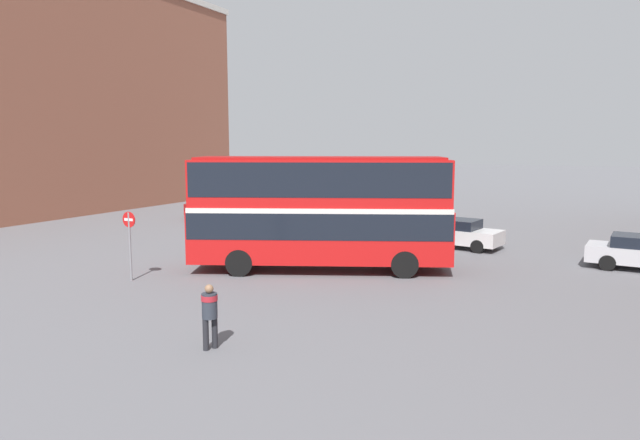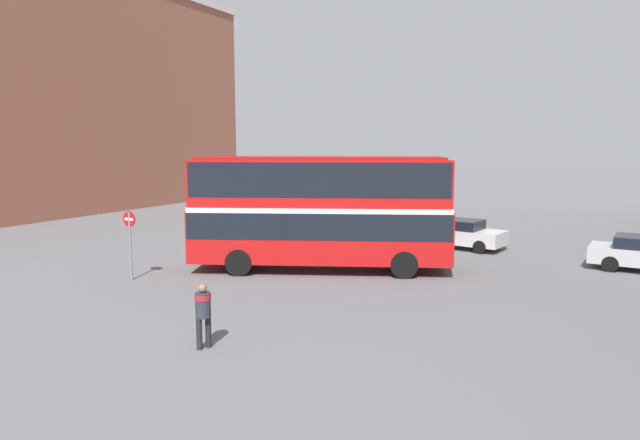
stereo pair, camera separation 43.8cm
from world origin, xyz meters
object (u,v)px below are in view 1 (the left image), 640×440
at_px(double_decker_bus, 320,206).
at_px(parked_car_side_street, 459,233).
at_px(parked_car_kerb_far, 215,208).
at_px(pedestrian_foreground, 210,310).
at_px(no_entry_sign, 130,235).

xyz_separation_m(double_decker_bus, parked_car_side_street, (3.97, 7.50, -1.90)).
distance_m(parked_car_kerb_far, parked_car_side_street, 17.37).
distance_m(double_decker_bus, pedestrian_foreground, 9.41).
bearing_deg(parked_car_side_street, double_decker_bus, -107.80).
xyz_separation_m(pedestrian_foreground, parked_car_kerb_far, (-14.42, 20.13, -0.22)).
height_order(double_decker_bus, parked_car_side_street, double_decker_bus).
bearing_deg(no_entry_sign, parked_car_kerb_far, 115.57).
relative_size(pedestrian_foreground, no_entry_sign, 0.64).
distance_m(double_decker_bus, parked_car_side_street, 8.69).
relative_size(double_decker_bus, parked_car_side_street, 2.48).
distance_m(pedestrian_foreground, parked_car_side_street, 16.87).
bearing_deg(parked_car_kerb_far, double_decker_bus, -35.63).
xyz_separation_m(parked_car_kerb_far, parked_car_side_street, (17.02, -3.46, -0.07)).
relative_size(double_decker_bus, parked_car_kerb_far, 2.53).
distance_m(double_decker_bus, no_entry_sign, 7.31).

